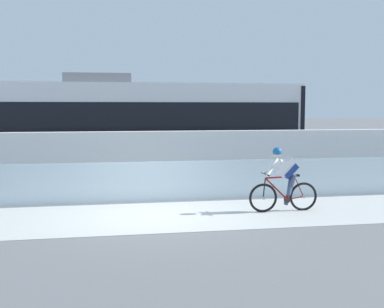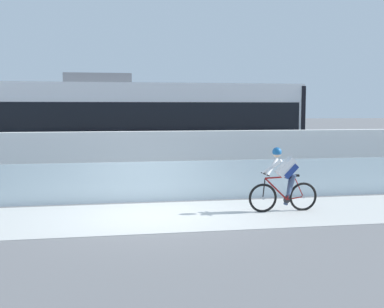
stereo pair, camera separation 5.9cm
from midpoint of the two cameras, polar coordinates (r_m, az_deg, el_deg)
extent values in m
plane|color=slate|center=(11.57, -4.78, -7.39)|extent=(200.00, 200.00, 0.00)
cube|color=beige|center=(11.57, -4.78, -7.36)|extent=(32.00, 3.20, 0.01)
cube|color=silver|center=(13.27, -5.56, -3.29)|extent=(32.00, 0.05, 1.11)
cube|color=white|center=(15.01, -6.13, -0.85)|extent=(32.00, 0.36, 1.85)
cube|color=#595654|center=(17.58, -6.68, -2.96)|extent=(32.00, 0.08, 0.01)
cube|color=#595654|center=(19.00, -6.95, -2.33)|extent=(32.00, 0.08, 0.01)
cube|color=silver|center=(18.17, -4.84, 3.34)|extent=(11.00, 2.50, 3.10)
cube|color=black|center=(18.16, -4.85, 4.44)|extent=(10.56, 2.54, 1.04)
cube|color=red|center=(18.27, -4.81, -0.96)|extent=(10.78, 2.53, 0.28)
cube|color=slate|center=(18.11, -11.21, 8.72)|extent=(2.40, 1.10, 0.36)
cube|color=#232326|center=(18.30, -15.84, -1.67)|extent=(1.40, 1.88, 0.20)
cylinder|color=black|center=(17.60, -16.07, -2.15)|extent=(0.60, 0.10, 0.60)
cylinder|color=black|center=(19.02, -15.63, -1.59)|extent=(0.60, 0.10, 0.60)
cube|color=#232326|center=(18.95, 5.86, -1.26)|extent=(1.40, 1.88, 0.20)
cylinder|color=black|center=(18.27, 6.48, -1.70)|extent=(0.60, 0.10, 0.60)
cylinder|color=black|center=(19.64, 5.28, -1.19)|extent=(0.60, 0.10, 0.60)
cube|color=black|center=(19.45, 11.39, 3.39)|extent=(0.16, 2.54, 2.94)
torus|color=black|center=(12.05, 8.27, -5.16)|extent=(0.72, 0.06, 0.72)
cylinder|color=#99999E|center=(12.05, 8.27, -5.16)|extent=(0.07, 0.10, 0.07)
torus|color=black|center=(12.42, 12.88, -4.92)|extent=(0.72, 0.06, 0.72)
cylinder|color=#99999E|center=(12.42, 12.88, -4.92)|extent=(0.07, 0.10, 0.07)
cylinder|color=maroon|center=(12.12, 9.80, -4.09)|extent=(0.60, 0.04, 0.58)
cylinder|color=maroon|center=(12.25, 11.46, -3.94)|extent=(0.22, 0.04, 0.59)
cylinder|color=maroon|center=(12.11, 10.22, -2.72)|extent=(0.76, 0.04, 0.07)
cylinder|color=maroon|center=(12.34, 11.97, -5.11)|extent=(0.43, 0.03, 0.09)
cylinder|color=maroon|center=(12.33, 12.38, -3.76)|extent=(0.27, 0.02, 0.53)
cylinder|color=black|center=(12.01, 8.40, -4.01)|extent=(0.08, 0.03, 0.49)
cube|color=black|center=(12.24, 11.88, -2.49)|extent=(0.24, 0.10, 0.05)
cylinder|color=black|center=(11.97, 8.53, -2.37)|extent=(0.03, 0.58, 0.03)
cylinder|color=#262628|center=(12.27, 11.04, -5.30)|extent=(0.18, 0.02, 0.18)
cube|color=silver|center=(12.13, 10.94, -1.52)|extent=(0.50, 0.28, 0.51)
cube|color=navy|center=(12.18, 11.34, -1.93)|extent=(0.38, 0.30, 0.38)
sphere|color=beige|center=(12.01, 9.90, 0.08)|extent=(0.20, 0.20, 0.20)
sphere|color=#195999|center=(12.01, 9.90, 0.25)|extent=(0.23, 0.23, 0.23)
cylinder|color=silver|center=(12.01, 9.35, -1.52)|extent=(0.44, 0.41, 0.41)
cylinder|color=silver|center=(12.01, 9.35, -1.52)|extent=(0.44, 0.41, 0.41)
cylinder|color=#384766|center=(12.25, 11.37, -4.16)|extent=(0.29, 0.33, 0.80)
cylinder|color=#384766|center=(12.23, 11.38, -3.51)|extent=(0.29, 0.33, 0.54)
camera|label=1|loc=(0.03, -90.12, -0.01)|focal=45.14mm
camera|label=2|loc=(0.03, 89.88, 0.01)|focal=45.14mm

